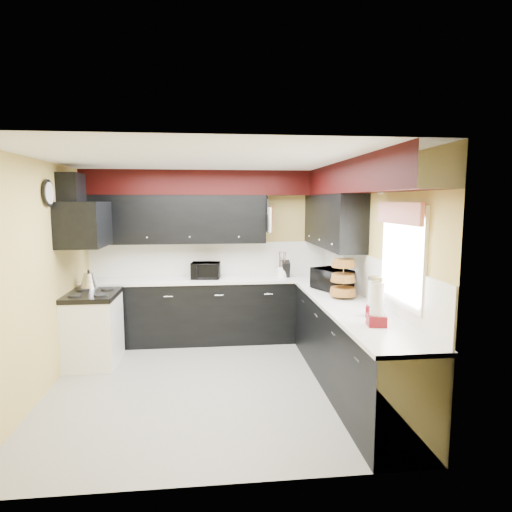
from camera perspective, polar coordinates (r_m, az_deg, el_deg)
The scene contains 35 objects.
ground at distance 5.13m, azimuth -5.75°, elevation -16.41°, with size 3.60×3.60×0.00m, color gray.
wall_back at distance 6.55m, azimuth -6.01°, elevation 0.16°, with size 3.60×0.06×2.50m, color #E0C666.
wall_right at distance 5.10m, azimuth 14.74°, elevation -2.08°, with size 0.06×3.60×2.50m, color #E0C666.
wall_left at distance 5.09m, azimuth -26.66°, elevation -2.63°, with size 0.06×3.60×2.50m, color #E0C666.
ceiling at distance 4.72m, azimuth -6.15°, elevation 12.61°, with size 3.60×3.60×0.06m, color white.
cab_back at distance 6.40m, azimuth -5.90°, elevation -7.29°, with size 3.60×0.60×0.90m, color black.
cab_right at distance 4.92m, azimuth 12.36°, elevation -11.97°, with size 0.60×3.00×0.90m, color black.
counter_back at distance 6.30m, azimuth -5.96°, elevation -3.15°, with size 3.62×0.64×0.04m, color white.
counter_right at distance 4.79m, azimuth 12.51°, elevation -6.65°, with size 0.64×3.02×0.04m, color white.
splash_back at distance 6.55m, azimuth -6.00°, elevation -0.37°, with size 3.60×0.02×0.50m, color white.
splash_right at distance 5.11m, azimuth 14.61°, elevation -2.74°, with size 0.02×3.60×0.50m, color white.
upper_back at distance 6.35m, azimuth -10.60°, elevation 4.84°, with size 2.60×0.35×0.70m, color black.
upper_right at distance 5.84m, azimuth 10.16°, elevation 4.64°, with size 0.35×1.80×0.70m, color black.
soffit_back at distance 6.32m, azimuth -6.13°, elevation 9.67°, with size 3.60×0.36×0.35m, color black.
soffit_right at distance 4.81m, azimuth 13.90°, elevation 10.25°, with size 0.36×3.24×0.35m, color black.
stove at distance 5.88m, azimuth -20.84°, elevation -9.28°, with size 0.60×0.75×0.86m, color white.
cooktop at distance 5.77m, azimuth -21.05°, elevation -4.89°, with size 0.62×0.77×0.06m, color black.
hood at distance 5.67m, azimuth -21.95°, elevation 3.95°, with size 0.50×0.78×0.55m, color black.
hood_duct at distance 5.70m, azimuth -23.43°, elevation 8.12°, with size 0.24×0.40×0.40m, color black.
window at distance 4.23m, azimuth 19.00°, elevation -0.02°, with size 0.03×0.86×0.96m, color white, non-canonical shape.
valance at distance 4.18m, azimuth 18.54°, elevation 5.42°, with size 0.04×0.88×0.20m, color red.
pan_top at distance 6.30m, azimuth 1.43°, elevation 6.76°, with size 0.03×0.22×0.40m, color black, non-canonical shape.
pan_mid at distance 6.18m, azimuth 1.59°, elevation 4.43°, with size 0.03×0.28×0.46m, color black, non-canonical shape.
pan_low at distance 6.44m, azimuth 1.27°, elevation 4.28°, with size 0.03×0.24×0.42m, color black, non-canonical shape.
cut_board at distance 6.06m, azimuth 1.83°, elevation 4.85°, with size 0.03×0.26×0.35m, color white.
baskets at distance 5.07m, azimuth 11.55°, elevation -2.85°, with size 0.27×0.27×0.50m, color brown, non-canonical shape.
clock at distance 5.25m, azimuth -25.96°, elevation 7.56°, with size 0.03×0.30×0.30m, color black, non-canonical shape.
deco_plate at distance 4.70m, azimuth 16.32°, elevation 9.33°, with size 0.03×0.24×0.24m, color white, non-canonical shape.
toaster_oven at distance 6.28m, azimuth -6.73°, elevation -1.93°, with size 0.41×0.34×0.24m, color black.
microwave at distance 5.51m, azimuth 10.12°, elevation -3.10°, with size 0.49×0.33×0.27m, color black.
utensil_crock at distance 6.35m, azimuth 3.52°, elevation -2.16°, with size 0.14×0.14×0.15m, color white.
knife_block at distance 6.36m, azimuth 4.00°, elevation -1.77°, with size 0.11×0.15×0.24m, color black.
kettle at distance 6.05m, azimuth -21.38°, elevation -3.09°, with size 0.22×0.22×0.20m, color silver, non-canonical shape.
dispenser_a at distance 4.02m, azimuth 15.83°, elevation -5.96°, with size 0.16×0.16×0.43m, color #730F00, non-canonical shape.
dispenser_b at distance 4.35m, azimuth 15.35°, elevation -5.45°, with size 0.13×0.13×0.36m, color maroon, non-canonical shape.
Camera 1 is at (-0.01, -4.70, 2.06)m, focal length 30.00 mm.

